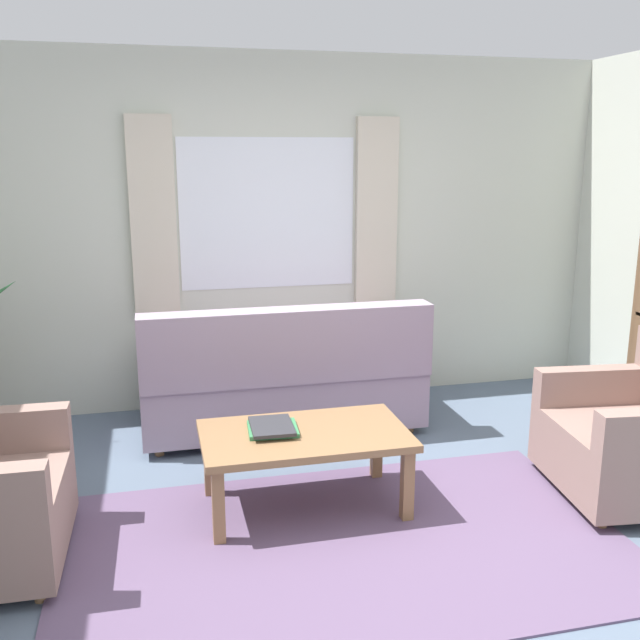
{
  "coord_description": "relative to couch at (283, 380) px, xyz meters",
  "views": [
    {
      "loc": [
        -0.86,
        -3.02,
        1.89
      ],
      "look_at": [
        0.04,
        0.7,
        0.98
      ],
      "focal_mm": 39.76,
      "sensor_mm": 36.0,
      "label": 1
    }
  ],
  "objects": [
    {
      "name": "window_with_curtains",
      "position": [
        0.02,
        0.62,
        1.08
      ],
      "size": [
        1.98,
        0.07,
        1.4
      ],
      "color": "white"
    },
    {
      "name": "couch",
      "position": [
        0.0,
        0.0,
        0.0
      ],
      "size": [
        1.9,
        0.82,
        0.92
      ],
      "rotation": [
        0.0,
        0.0,
        3.14
      ],
      "color": "#998499",
      "rests_on": "ground_plane"
    },
    {
      "name": "book_stack_on_table",
      "position": [
        -0.25,
        -1.07,
        0.09
      ],
      "size": [
        0.28,
        0.3,
        0.04
      ],
      "color": "#387F4C",
      "rests_on": "coffee_table"
    },
    {
      "name": "coffee_table",
      "position": [
        -0.09,
        -1.12,
        0.01
      ],
      "size": [
        1.1,
        0.64,
        0.44
      ],
      "color": "olive",
      "rests_on": "ground_plane"
    },
    {
      "name": "ground_plane",
      "position": [
        0.02,
        -1.56,
        -0.37
      ],
      "size": [
        6.24,
        6.24,
        0.0
      ],
      "primitive_type": "plane",
      "color": "slate"
    },
    {
      "name": "wall_back",
      "position": [
        0.02,
        0.7,
        0.93
      ],
      "size": [
        5.32,
        0.12,
        2.6
      ],
      "primitive_type": "cube",
      "color": "beige",
      "rests_on": "ground_plane"
    },
    {
      "name": "area_rug",
      "position": [
        0.02,
        -1.56,
        -0.36
      ],
      "size": [
        2.77,
        1.65,
        0.01
      ],
      "primitive_type": "cube",
      "color": "#604C6B",
      "rests_on": "ground_plane"
    }
  ]
}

